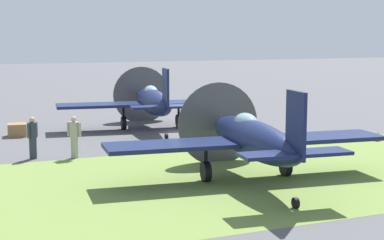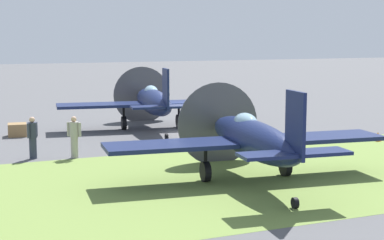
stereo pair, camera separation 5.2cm
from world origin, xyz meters
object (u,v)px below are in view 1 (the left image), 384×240
Objects in this scene: airplane_wingman at (251,138)px; ground_crew_chief at (33,137)px; supply_crate at (17,130)px; runway_marker_cone at (378,137)px; airplane_lead at (152,101)px; ground_crew_mechanic at (74,136)px.

ground_crew_chief is at bearing 139.48° from airplane_wingman.
supply_crate is (-6.38, 12.73, -1.18)m from airplane_wingman.
airplane_wingman is at bearing -153.61° from runway_marker_cone.
supply_crate is 17.70m from runway_marker_cone.
ground_crew_mechanic is (-5.43, -5.92, -0.60)m from airplane_lead.
ground_crew_chief is 1.92× the size of supply_crate.
runway_marker_cone is at bearing 32.43° from airplane_wingman.
airplane_lead is 5.89× the size of ground_crew_chief.
supply_crate is 2.05× the size of runway_marker_cone.
airplane_wingman is at bearing -92.11° from ground_crew_chief.
ground_crew_chief is at bearing -134.19° from airplane_lead.
airplane_lead is 8.91m from ground_crew_chief.
airplane_wingman is 23.03× the size of runway_marker_cone.
runway_marker_cone is at bearing -53.22° from ground_crew_chief.
ground_crew_mechanic is 6.65m from supply_crate.
airplane_lead is at bearing 139.21° from runway_marker_cone.
airplane_wingman is 5.86× the size of ground_crew_mechanic.
ground_crew_chief reaches higher than supply_crate.
airplane_lead is 5.89× the size of ground_crew_mechanic.
airplane_lead reaches higher than ground_crew_mechanic.
runway_marker_cone is at bearing -32.64° from airplane_lead.
airplane_wingman is at bearing -84.74° from airplane_lead.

